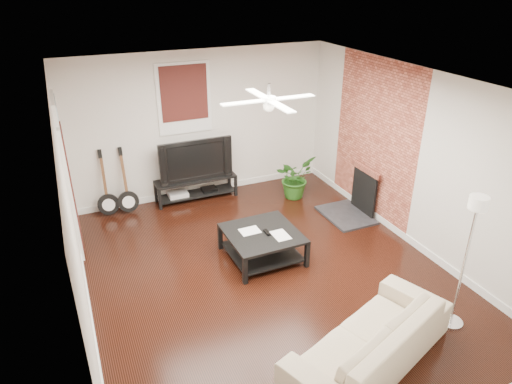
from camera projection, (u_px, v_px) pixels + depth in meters
The scene contains 14 objects.
room at pixel (268, 187), 6.25m from camera, with size 5.01×6.01×2.81m.
brick_accent at pixel (374, 140), 7.96m from camera, with size 0.02×2.20×2.80m, color #964130.
fireplace at pixel (355, 192), 8.27m from camera, with size 0.80×1.10×0.92m, color black.
window_back at pixel (184, 98), 8.35m from camera, with size 1.00×0.06×1.30m, color #3F1611.
door_left at pixel (68, 175), 7.00m from camera, with size 0.08×1.00×2.50m, color white.
tv_stand at pixel (196, 188), 8.97m from camera, with size 1.56×0.42×0.44m, color black.
tv at pixel (194, 158), 8.72m from camera, with size 1.40×0.18×0.80m, color black.
coffee_table at pixel (262, 245), 7.12m from camera, with size 1.07×1.07×0.45m, color black.
sofa at pixel (370, 339), 5.17m from camera, with size 2.21×0.87×0.65m, color tan.
floor_lamp at pixel (464, 264), 5.49m from camera, with size 0.30×0.30×1.81m, color silver, non-canonical shape.
potted_plant at pixel (295, 177), 8.97m from camera, with size 0.74×0.64×0.82m, color #255B1A.
guitar_left at pixel (105, 184), 8.18m from camera, with size 0.38×0.27×1.24m, color black, non-canonical shape.
guitar_right at pixel (126, 182), 8.28m from camera, with size 0.38×0.27×1.24m, color black, non-canonical shape.
ceiling_fan at pixel (269, 100), 5.72m from camera, with size 1.24×1.24×0.32m, color white, non-canonical shape.
Camera 1 is at (-2.40, -5.12, 4.06)m, focal length 32.39 mm.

